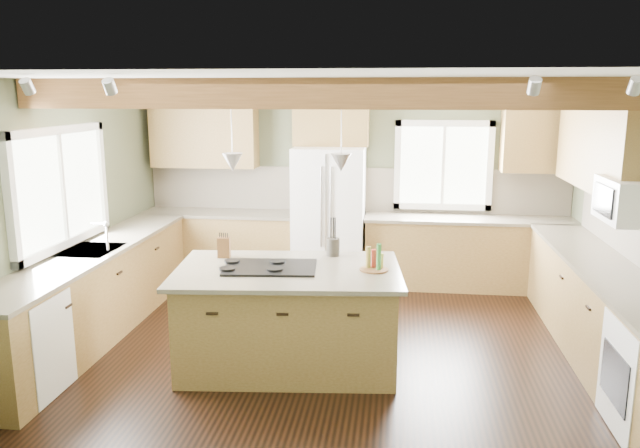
# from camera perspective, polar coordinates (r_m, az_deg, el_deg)

# --- Properties ---
(floor) EXTENTS (5.60, 5.60, 0.00)m
(floor) POSITION_cam_1_polar(r_m,az_deg,el_deg) (6.27, 1.43, -11.34)
(floor) COLOR black
(floor) RESTS_ON ground
(ceiling) EXTENTS (5.60, 5.60, 0.00)m
(ceiling) POSITION_cam_1_polar(r_m,az_deg,el_deg) (5.76, 1.57, 13.14)
(ceiling) COLOR silver
(ceiling) RESTS_ON wall_back
(wall_back) EXTENTS (5.60, 0.00, 5.60)m
(wall_back) POSITION_cam_1_polar(r_m,az_deg,el_deg) (8.34, 3.20, 3.81)
(wall_back) COLOR #50583E
(wall_back) RESTS_ON ground
(wall_left) EXTENTS (0.00, 5.00, 5.00)m
(wall_left) POSITION_cam_1_polar(r_m,az_deg,el_deg) (6.75, -22.88, 0.94)
(wall_left) COLOR #50583E
(wall_left) RESTS_ON ground
(ceiling_beam) EXTENTS (5.55, 0.26, 0.26)m
(ceiling_beam) POSITION_cam_1_polar(r_m,az_deg,el_deg) (5.38, 1.15, 11.84)
(ceiling_beam) COLOR #553418
(ceiling_beam) RESTS_ON ceiling
(soffit_trim) EXTENTS (5.55, 0.20, 0.10)m
(soffit_trim) POSITION_cam_1_polar(r_m,az_deg,el_deg) (8.15, 3.25, 12.36)
(soffit_trim) COLOR #553418
(soffit_trim) RESTS_ON ceiling
(backsplash_back) EXTENTS (5.58, 0.03, 0.58)m
(backsplash_back) POSITION_cam_1_polar(r_m,az_deg,el_deg) (8.34, 3.18, 3.18)
(backsplash_back) COLOR brown
(backsplash_back) RESTS_ON wall_back
(base_cab_back_left) EXTENTS (2.02, 0.60, 0.88)m
(base_cab_back_left) POSITION_cam_1_polar(r_m,az_deg,el_deg) (8.52, -9.12, -2.04)
(base_cab_back_left) COLOR brown
(base_cab_back_left) RESTS_ON floor
(counter_back_left) EXTENTS (2.06, 0.64, 0.04)m
(counter_back_left) POSITION_cam_1_polar(r_m,az_deg,el_deg) (8.43, -9.22, 1.00)
(counter_back_left) COLOR brown
(counter_back_left) RESTS_ON base_cab_back_left
(base_cab_back_right) EXTENTS (2.62, 0.60, 0.88)m
(base_cab_back_right) POSITION_cam_1_polar(r_m,az_deg,el_deg) (8.25, 13.37, -2.70)
(base_cab_back_right) COLOR brown
(base_cab_back_right) RESTS_ON floor
(counter_back_right) EXTENTS (2.66, 0.64, 0.04)m
(counter_back_right) POSITION_cam_1_polar(r_m,az_deg,el_deg) (8.14, 13.53, 0.44)
(counter_back_right) COLOR brown
(counter_back_right) RESTS_ON base_cab_back_right
(base_cab_left) EXTENTS (0.60, 3.70, 0.88)m
(base_cab_left) POSITION_cam_1_polar(r_m,az_deg,el_deg) (6.86, -19.90, -6.10)
(base_cab_left) COLOR brown
(base_cab_left) RESTS_ON floor
(counter_left) EXTENTS (0.64, 3.74, 0.04)m
(counter_left) POSITION_cam_1_polar(r_m,az_deg,el_deg) (6.73, -20.18, -2.37)
(counter_left) COLOR brown
(counter_left) RESTS_ON base_cab_left
(base_cab_right) EXTENTS (0.60, 3.70, 0.88)m
(base_cab_right) POSITION_cam_1_polar(r_m,az_deg,el_deg) (6.43, 24.46, -7.65)
(base_cab_right) COLOR brown
(base_cab_right) RESTS_ON floor
(counter_right) EXTENTS (0.64, 3.74, 0.04)m
(counter_right) POSITION_cam_1_polar(r_m,az_deg,el_deg) (6.30, 24.83, -3.70)
(counter_right) COLOR brown
(counter_right) RESTS_ON base_cab_right
(upper_cab_back_left) EXTENTS (1.40, 0.35, 0.90)m
(upper_cab_back_left) POSITION_cam_1_polar(r_m,az_deg,el_deg) (8.47, -10.53, 8.18)
(upper_cab_back_left) COLOR brown
(upper_cab_back_left) RESTS_ON wall_back
(upper_cab_over_fridge) EXTENTS (0.96, 0.35, 0.70)m
(upper_cab_over_fridge) POSITION_cam_1_polar(r_m,az_deg,el_deg) (8.11, 1.03, 9.63)
(upper_cab_over_fridge) COLOR brown
(upper_cab_over_fridge) RESTS_ON wall_back
(upper_cab_right) EXTENTS (0.35, 2.20, 0.90)m
(upper_cab_right) POSITION_cam_1_polar(r_m,az_deg,el_deg) (6.97, 24.49, 6.53)
(upper_cab_right) COLOR brown
(upper_cab_right) RESTS_ON wall_right
(upper_cab_back_corner) EXTENTS (0.90, 0.35, 0.90)m
(upper_cab_back_corner) POSITION_cam_1_polar(r_m,az_deg,el_deg) (8.26, 19.43, 7.61)
(upper_cab_back_corner) COLOR brown
(upper_cab_back_corner) RESTS_ON wall_back
(window_left) EXTENTS (0.04, 1.60, 1.05)m
(window_left) POSITION_cam_1_polar(r_m,az_deg,el_deg) (6.74, -22.69, 3.10)
(window_left) COLOR white
(window_left) RESTS_ON wall_left
(window_back) EXTENTS (1.10, 0.04, 1.00)m
(window_back) POSITION_cam_1_polar(r_m,az_deg,el_deg) (8.29, 11.20, 5.29)
(window_back) COLOR white
(window_back) RESTS_ON wall_back
(sink) EXTENTS (0.50, 0.65, 0.03)m
(sink) POSITION_cam_1_polar(r_m,az_deg,el_deg) (6.73, -20.18, -2.33)
(sink) COLOR #262628
(sink) RESTS_ON counter_left
(faucet) EXTENTS (0.02, 0.02, 0.28)m
(faucet) POSITION_cam_1_polar(r_m,az_deg,el_deg) (6.62, -18.89, -1.18)
(faucet) COLOR #B2B2B7
(faucet) RESTS_ON sink
(dishwasher) EXTENTS (0.60, 0.60, 0.84)m
(dishwasher) POSITION_cam_1_polar(r_m,az_deg,el_deg) (5.80, -25.64, -9.99)
(dishwasher) COLOR white
(dishwasher) RESTS_ON floor
(microwave) EXTENTS (0.40, 0.70, 0.38)m
(microwave) POSITION_cam_1_polar(r_m,az_deg,el_deg) (6.10, 26.35, 1.94)
(microwave) COLOR white
(microwave) RESTS_ON wall_right
(pendant_left) EXTENTS (0.18, 0.18, 0.16)m
(pendant_left) POSITION_cam_1_polar(r_m,az_deg,el_deg) (5.53, -8.00, 5.60)
(pendant_left) COLOR #B2B2B7
(pendant_left) RESTS_ON ceiling
(pendant_right) EXTENTS (0.18, 0.18, 0.16)m
(pendant_right) POSITION_cam_1_polar(r_m,az_deg,el_deg) (5.45, 1.94, 5.62)
(pendant_right) COLOR #B2B2B7
(pendant_right) RESTS_ON ceiling
(refrigerator) EXTENTS (0.90, 0.74, 1.80)m
(refrigerator) POSITION_cam_1_polar(r_m,az_deg,el_deg) (8.06, 0.85, 0.65)
(refrigerator) COLOR white
(refrigerator) RESTS_ON floor
(island) EXTENTS (2.00, 1.34, 0.88)m
(island) POSITION_cam_1_polar(r_m,az_deg,el_deg) (5.81, -2.91, -8.64)
(island) COLOR olive
(island) RESTS_ON floor
(island_top) EXTENTS (2.14, 1.48, 0.04)m
(island_top) POSITION_cam_1_polar(r_m,az_deg,el_deg) (5.66, -2.95, -4.28)
(island_top) COLOR brown
(island_top) RESTS_ON island
(cooktop) EXTENTS (0.87, 0.62, 0.02)m
(cooktop) POSITION_cam_1_polar(r_m,az_deg,el_deg) (5.67, -4.56, -3.97)
(cooktop) COLOR black
(cooktop) RESTS_ON island_top
(knife_block) EXTENTS (0.13, 0.10, 0.20)m
(knife_block) POSITION_cam_1_polar(r_m,az_deg,el_deg) (6.07, -8.77, -2.12)
(knife_block) COLOR brown
(knife_block) RESTS_ON island_top
(utensil_crock) EXTENTS (0.14, 0.14, 0.17)m
(utensil_crock) POSITION_cam_1_polar(r_m,az_deg,el_deg) (6.07, 1.19, -2.11)
(utensil_crock) COLOR #483E39
(utensil_crock) RESTS_ON island_top
(bottle_tray) EXTENTS (0.26, 0.26, 0.24)m
(bottle_tray) POSITION_cam_1_polar(r_m,az_deg,el_deg) (5.58, 4.97, -3.08)
(bottle_tray) COLOR brown
(bottle_tray) RESTS_ON island_top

